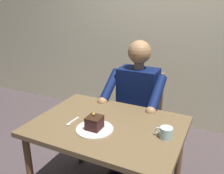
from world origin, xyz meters
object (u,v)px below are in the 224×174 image
dining_table (108,134)px  cake_slice (94,123)px  dessert_spoon (71,122)px  chair (140,112)px  seated_person (135,105)px  coffee_cup (166,133)px

dining_table → cake_slice: (0.04, 0.11, 0.14)m
cake_slice → dessert_spoon: bearing=-3.2°
chair → seated_person: 0.23m
cake_slice → dessert_spoon: 0.21m
dining_table → dessert_spoon: 0.28m
dining_table → chair: size_ratio=1.21×
dining_table → seated_person: seated_person is taller
chair → dining_table: bearing=90.0°
seated_person → dessert_spoon: size_ratio=8.59×
chair → dessert_spoon: chair is taller
coffee_cup → dessert_spoon: bearing=8.3°
dessert_spoon → cake_slice: bearing=176.8°
cake_slice → chair: bearing=-92.9°
seated_person → cake_slice: bearing=86.3°
cake_slice → coffee_cup: 0.48m
dining_table → coffee_cup: size_ratio=9.20×
seated_person → chair: bearing=-90.0°
dining_table → coffee_cup: (-0.42, 0.00, 0.12)m
chair → coffee_cup: (-0.42, 0.73, 0.27)m
seated_person → coffee_cup: 0.71m
dining_table → cake_slice: 0.18m
chair → dessert_spoon: (0.25, 0.83, 0.23)m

